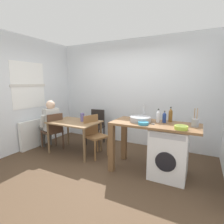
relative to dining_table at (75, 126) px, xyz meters
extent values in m
plane|color=#4C3826|center=(0.89, -0.50, -0.64)|extent=(5.46, 5.46, 0.00)
cube|color=silver|center=(0.89, 1.25, 0.71)|extent=(4.60, 0.10, 2.70)
cube|color=silver|center=(-1.26, -0.50, 0.71)|extent=(0.10, 3.80, 2.70)
cube|color=white|center=(-1.21, -0.20, 0.91)|extent=(0.01, 0.90, 1.10)
cube|color=beige|center=(-1.20, -0.20, 0.91)|extent=(0.02, 0.96, 0.06)
cube|color=white|center=(-1.13, -0.20, -0.29)|extent=(0.10, 0.80, 0.70)
cube|color=olive|center=(0.00, 0.00, 0.08)|extent=(1.10, 0.76, 0.03)
cylinder|color=brown|center=(-0.50, -0.33, -0.29)|extent=(0.05, 0.05, 0.71)
cylinder|color=brown|center=(0.50, -0.33, -0.29)|extent=(0.05, 0.05, 0.71)
cylinder|color=brown|center=(-0.50, 0.33, -0.29)|extent=(0.05, 0.05, 0.71)
cylinder|color=brown|center=(0.50, 0.33, -0.29)|extent=(0.05, 0.05, 0.71)
cube|color=#4C3323|center=(-0.62, -0.10, -0.19)|extent=(0.50, 0.50, 0.04)
cube|color=#4C3323|center=(-0.45, -0.15, 0.03)|extent=(0.14, 0.37, 0.45)
cylinder|color=#4C3323|center=(-0.84, -0.22, -0.42)|extent=(0.04, 0.04, 0.45)
cylinder|color=#4C3323|center=(-0.74, 0.12, -0.42)|extent=(0.04, 0.04, 0.45)
cylinder|color=#4C3323|center=(-0.50, -0.32, -0.42)|extent=(0.04, 0.04, 0.45)
cylinder|color=#4C3323|center=(-0.40, 0.02, -0.42)|extent=(0.04, 0.04, 0.45)
cube|color=olive|center=(0.55, 0.05, -0.19)|extent=(0.51, 0.51, 0.04)
cube|color=olive|center=(0.38, 0.11, 0.03)|extent=(0.16, 0.37, 0.45)
cylinder|color=olive|center=(0.78, 0.16, -0.42)|extent=(0.04, 0.04, 0.45)
cylinder|color=olive|center=(0.66, -0.18, -0.42)|extent=(0.04, 0.04, 0.45)
cylinder|color=olive|center=(0.44, 0.28, -0.42)|extent=(0.04, 0.04, 0.45)
cylinder|color=olive|center=(0.32, -0.06, -0.42)|extent=(0.04, 0.04, 0.45)
cube|color=black|center=(0.10, 0.70, -0.19)|extent=(0.44, 0.44, 0.04)
cube|color=black|center=(0.08, 0.88, 0.03)|extent=(0.38, 0.08, 0.45)
cylinder|color=black|center=(0.30, 0.54, -0.42)|extent=(0.04, 0.04, 0.45)
cylinder|color=black|center=(-0.06, 0.50, -0.42)|extent=(0.04, 0.04, 0.45)
cylinder|color=black|center=(0.26, 0.90, -0.42)|extent=(0.04, 0.04, 0.45)
cylinder|color=black|center=(-0.10, 0.86, -0.42)|extent=(0.04, 0.04, 0.45)
cylinder|color=#595651|center=(-0.97, -0.09, -0.42)|extent=(0.11, 0.11, 0.45)
cylinder|color=#595651|center=(-0.92, 0.08, -0.42)|extent=(0.11, 0.11, 0.45)
cylinder|color=#595651|center=(-0.82, -0.14, -0.14)|extent=(0.42, 0.25, 0.14)
cylinder|color=#595651|center=(-0.77, 0.04, -0.14)|extent=(0.42, 0.25, 0.14)
cube|color=silver|center=(-0.62, -0.10, 0.11)|extent=(0.29, 0.38, 0.52)
cylinder|color=silver|center=(-0.70, -0.30, 0.09)|extent=(0.20, 0.14, 0.31)
cylinder|color=silver|center=(-0.58, 0.11, 0.09)|extent=(0.20, 0.14, 0.31)
sphere|color=beige|center=(-0.62, -0.10, 0.45)|extent=(0.21, 0.21, 0.21)
sphere|color=black|center=(-0.68, -0.08, 0.37)|extent=(0.12, 0.12, 0.12)
cube|color=brown|center=(1.85, -0.09, 0.26)|extent=(1.50, 0.68, 0.04)
cube|color=brown|center=(1.15, -0.38, -0.20)|extent=(0.10, 0.10, 0.88)
cube|color=brown|center=(1.15, 0.20, -0.20)|extent=(0.10, 0.10, 0.88)
cube|color=white|center=(2.11, -0.09, -0.21)|extent=(0.60, 0.60, 0.86)
cylinder|color=black|center=(2.11, -0.39, -0.26)|extent=(0.32, 0.02, 0.32)
cube|color=#B2B2B7|center=(2.11, -0.39, 0.16)|extent=(0.54, 0.01, 0.08)
cylinder|color=#9EA0A5|center=(1.59, -0.09, 0.32)|extent=(0.38, 0.38, 0.09)
cylinder|color=#B2B2B7|center=(1.59, 0.09, 0.42)|extent=(0.02, 0.02, 0.28)
cylinder|color=silver|center=(1.88, 0.00, 0.36)|extent=(0.07, 0.07, 0.18)
cone|color=silver|center=(1.88, 0.00, 0.48)|extent=(0.06, 0.06, 0.05)
cylinder|color=#262626|center=(1.88, 0.00, 0.51)|extent=(0.03, 0.03, 0.02)
cylinder|color=navy|center=(1.99, 0.03, 0.35)|extent=(0.07, 0.07, 0.15)
cone|color=navy|center=(1.99, 0.03, 0.45)|extent=(0.06, 0.06, 0.04)
cylinder|color=#262626|center=(1.99, 0.03, 0.48)|extent=(0.03, 0.03, 0.02)
cylinder|color=brown|center=(2.07, 0.17, 0.37)|extent=(0.07, 0.07, 0.19)
cone|color=brown|center=(2.07, 0.17, 0.50)|extent=(0.06, 0.06, 0.05)
cylinder|color=#262626|center=(2.07, 0.17, 0.53)|extent=(0.03, 0.03, 0.02)
cylinder|color=teal|center=(1.71, -0.29, 0.30)|extent=(0.17, 0.17, 0.05)
cylinder|color=#1E546B|center=(1.71, -0.29, 0.31)|extent=(0.14, 0.14, 0.02)
cylinder|color=gray|center=(2.48, -0.04, 0.34)|extent=(0.11, 0.11, 0.13)
cylinder|color=#99724C|center=(2.46, -0.03, 0.49)|extent=(0.01, 0.04, 0.18)
cylinder|color=#99724C|center=(2.50, -0.05, 0.49)|extent=(0.01, 0.05, 0.18)
cylinder|color=#A8C63D|center=(2.30, -0.31, 0.30)|extent=(0.20, 0.20, 0.05)
cylinder|color=olive|center=(2.30, -0.31, 0.32)|extent=(0.16, 0.16, 0.03)
cylinder|color=slate|center=(0.15, 0.10, 0.19)|extent=(0.09, 0.09, 0.19)
cube|color=#B2B2B7|center=(1.80, -0.19, 0.28)|extent=(0.15, 0.06, 0.01)
cube|color=#262628|center=(1.80, -0.19, 0.28)|extent=(0.15, 0.06, 0.01)
camera|label=1|loc=(2.54, -3.05, 0.98)|focal=27.87mm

